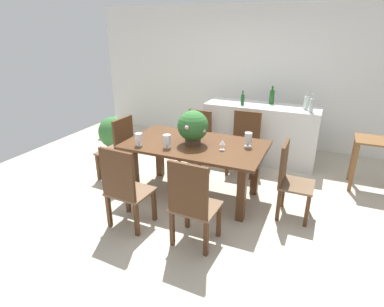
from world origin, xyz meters
The scene contains 21 objects.
ground_plane centered at (0.00, 0.00, 0.00)m, with size 7.04×7.04×0.00m, color #BCB29E.
back_wall centered at (0.00, 2.60, 1.30)m, with size 6.40×0.10×2.60m, color white.
dining_table centered at (0.00, 0.05, 0.64)m, with size 1.84×1.05×0.76m.
chair_near_right centered at (0.41, -1.00, 0.55)m, with size 0.48×0.45×1.01m.
chair_near_left centered at (-0.42, -1.00, 0.55)m, with size 0.50×0.45×1.01m.
chair_far_left centered at (-0.41, 1.09, 0.50)m, with size 0.46×0.49×0.90m.
chair_far_right centered at (0.41, 1.09, 0.54)m, with size 0.47×0.41×0.98m.
chair_foot_end centered at (1.25, 0.05, 0.52)m, with size 0.40×0.43×0.95m.
chair_head_end centered at (-1.23, 0.04, 0.54)m, with size 0.47×0.48×0.99m.
flower_centerpiece centered at (-0.02, 0.02, 1.00)m, with size 0.40×0.42×0.45m.
crystal_vase_left centered at (-0.64, -0.32, 0.87)m, with size 0.10×0.10×0.17m.
crystal_vase_center_near centered at (-0.27, -0.25, 0.87)m, with size 0.10×0.10×0.18m.
crystal_vase_right centered at (0.67, 0.21, 0.88)m, with size 0.10×0.10×0.19m.
wine_glass centered at (0.40, -0.03, 0.86)m, with size 0.07×0.07×0.14m.
kitchen_counter centered at (0.53, 1.66, 0.49)m, with size 1.89×0.61×0.98m, color silver.
wine_bottle_tall centered at (0.22, 1.54, 1.07)m, with size 0.06×0.06×0.24m.
wine_bottle_amber centered at (1.22, 1.67, 1.09)m, with size 0.07×0.07×0.27m.
wine_bottle_green centered at (0.65, 1.84, 1.10)m, with size 0.08×0.08×0.30m.
wine_bottle_dark centered at (1.31, 1.50, 1.09)m, with size 0.07×0.07×0.29m.
side_table centered at (2.30, 1.23, 0.56)m, with size 0.67×0.46×0.75m.
potted_plant_floor centered at (-2.07, 0.98, 0.35)m, with size 0.53×0.53×0.66m.
Camera 1 is at (1.54, -3.56, 2.22)m, focal length 29.50 mm.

